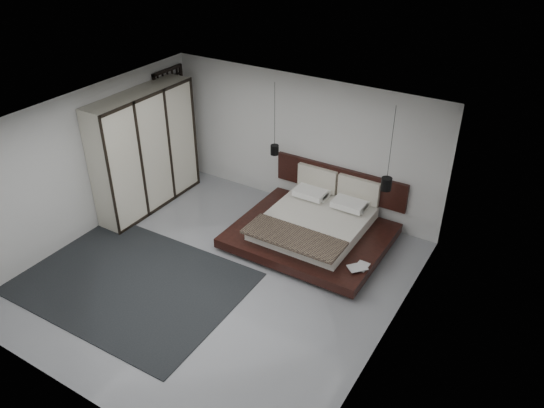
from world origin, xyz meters
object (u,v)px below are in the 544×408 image
Objects in this scene: pendant_right at (386,184)px; rug at (130,282)px; pendant_left at (275,149)px; lattice_screen at (173,127)px; wardrobe at (145,151)px; bed at (314,226)px.

rug is at bearing -134.96° from pendant_right.
pendant_left is 2.32m from pendant_right.
pendant_right is at bearing -1.08° from lattice_screen.
wardrobe is (0.25, -1.16, -0.06)m from lattice_screen.
bed reaches higher than rug.
lattice_screen reaches higher than wardrobe.
pendant_right reaches higher than wardrobe.
pendant_right is at bearing 45.04° from rug.
pendant_left is at bearing -180.00° from pendant_right.
bed is (3.85, -0.54, -1.01)m from lattice_screen.
pendant_right reaches higher than lattice_screen.
lattice_screen is at bearing 177.98° from pendant_left.
pendant_left is 3.69m from rug.
bed is at bearing 9.76° from wardrobe.
bed is at bearing -8.04° from lattice_screen.
pendant_right reaches higher than rug.
pendant_right is 0.41× the size of rug.
pendant_right is (2.32, 0.00, -0.10)m from pendant_left.
rug is (1.50, -2.20, -1.23)m from wardrobe.
pendant_left and pendant_right have the same top height.
wardrobe is 2.93m from rug.
lattice_screen is at bearing 117.51° from rug.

